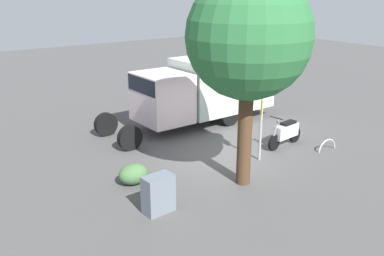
{
  "coord_description": "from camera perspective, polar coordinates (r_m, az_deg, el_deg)",
  "views": [
    {
      "loc": [
        8.59,
        10.29,
        5.51
      ],
      "look_at": [
        1.38,
        0.33,
        1.38
      ],
      "focal_mm": 39.75,
      "sensor_mm": 36.0,
      "label": 1
    }
  ],
  "objects": [
    {
      "name": "ground_plane",
      "position": [
        14.49,
        3.65,
        -3.83
      ],
      "size": [
        60.0,
        60.0,
        0.0
      ],
      "primitive_type": "plane",
      "color": "#4B4A49"
    },
    {
      "name": "box_truck_near",
      "position": [
        17.64,
        1.61,
        5.52
      ],
      "size": [
        7.6,
        2.29,
        2.69
      ],
      "rotation": [
        0.0,
        0.0,
        0.02
      ],
      "color": "black",
      "rests_on": "ground"
    },
    {
      "name": "motorcycle",
      "position": [
        15.61,
        12.47,
        -0.54
      ],
      "size": [
        1.81,
        0.57,
        1.2
      ],
      "rotation": [
        0.0,
        0.0,
        0.11
      ],
      "color": "black",
      "rests_on": "ground"
    },
    {
      "name": "stop_sign",
      "position": [
        13.74,
        9.42,
        3.12
      ],
      "size": [
        0.71,
        0.33,
        2.87
      ],
      "color": "#9E9EA3",
      "rests_on": "ground"
    },
    {
      "name": "street_tree",
      "position": [
        11.52,
        7.62,
        11.92
      ],
      "size": [
        3.4,
        3.4,
        5.94
      ],
      "color": "#47301E",
      "rests_on": "ground"
    },
    {
      "name": "utility_cabinet",
      "position": [
        10.91,
        -4.54,
        -8.82
      ],
      "size": [
        0.81,
        0.5,
        1.01
      ],
      "primitive_type": "cube",
      "rotation": [
        0.0,
        0.0,
        0.07
      ],
      "color": "slate",
      "rests_on": "ground"
    },
    {
      "name": "bike_rack_hoop",
      "position": [
        15.72,
        17.64,
        -2.88
      ],
      "size": [
        0.85,
        0.1,
        0.85
      ],
      "primitive_type": "torus",
      "rotation": [
        1.57,
        0.0,
        -0.06
      ],
      "color": "#B7B7BC",
      "rests_on": "ground"
    },
    {
      "name": "shrub_near_sign",
      "position": [
        12.56,
        -7.89,
        -6.13
      ],
      "size": [
        0.88,
        0.72,
        0.6
      ],
      "primitive_type": "ellipsoid",
      "color": "#446A3E",
      "rests_on": "ground"
    }
  ]
}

